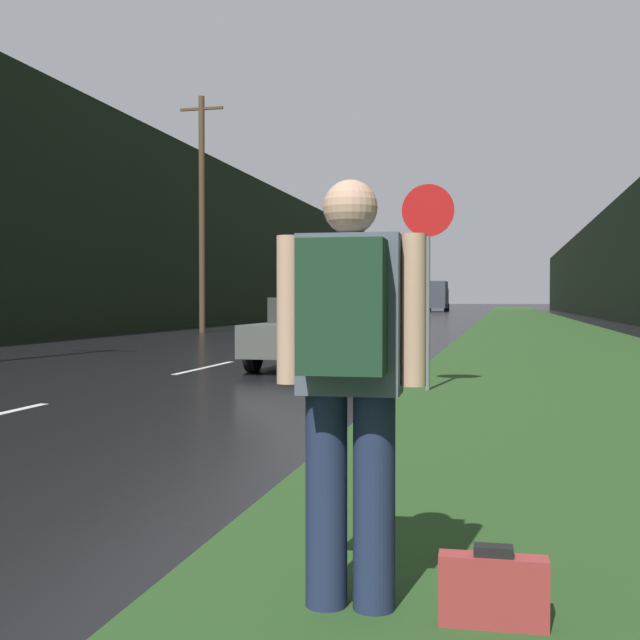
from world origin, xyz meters
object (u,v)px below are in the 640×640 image
(car_passing_near, at_px, (318,331))
(suitcase, at_px, (493,592))
(delivery_truck, at_px, (437,296))
(hitchhiker_with_backpack, at_px, (349,366))
(stop_sign, at_px, (428,262))

(car_passing_near, bearing_deg, suitcase, 106.13)
(delivery_truck, bearing_deg, hitchhiker_with_backpack, -85.64)
(stop_sign, height_order, delivery_truck, delivery_truck)
(hitchhiker_with_backpack, xyz_separation_m, suitcase, (0.58, -0.03, -0.87))
(suitcase, bearing_deg, hitchhiker_with_backpack, 174.90)
(hitchhiker_with_backpack, bearing_deg, car_passing_near, 101.72)
(car_passing_near, xyz_separation_m, delivery_truck, (-4.04, 79.27, 1.14))
(stop_sign, distance_m, hitchhiker_with_backpack, 8.20)
(stop_sign, distance_m, delivery_truck, 83.44)
(suitcase, bearing_deg, car_passing_near, 104.23)
(stop_sign, bearing_deg, hitchhiker_with_backpack, -86.95)
(stop_sign, bearing_deg, car_passing_near, 122.48)
(car_passing_near, bearing_deg, delivery_truck, -87.08)
(hitchhiker_with_backpack, distance_m, delivery_truck, 91.60)
(hitchhiker_with_backpack, xyz_separation_m, delivery_truck, (-6.96, 91.33, 0.80))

